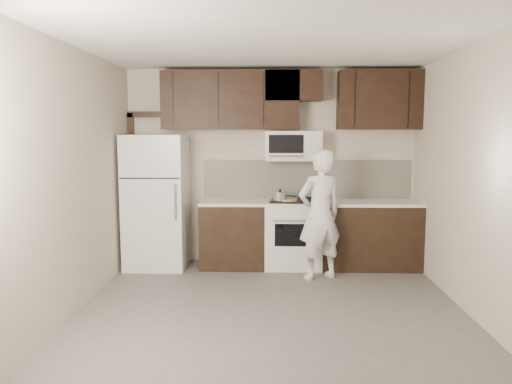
{
  "coord_description": "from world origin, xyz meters",
  "views": [
    {
      "loc": [
        -0.02,
        -4.76,
        1.84
      ],
      "look_at": [
        -0.17,
        0.9,
        1.16
      ],
      "focal_mm": 35.0,
      "sensor_mm": 36.0,
      "label": 1
    }
  ],
  "objects_px": {
    "stove": "(293,233)",
    "microwave": "(293,146)",
    "person": "(320,215)",
    "refrigerator": "(157,202)"
  },
  "relations": [
    {
      "from": "stove",
      "to": "microwave",
      "type": "xyz_separation_m",
      "value": [
        -0.0,
        0.12,
        1.19
      ]
    },
    {
      "from": "person",
      "to": "microwave",
      "type": "bearing_deg",
      "value": -90.54
    },
    {
      "from": "stove",
      "to": "person",
      "type": "xyz_separation_m",
      "value": [
        0.31,
        -0.55,
        0.35
      ]
    },
    {
      "from": "stove",
      "to": "refrigerator",
      "type": "xyz_separation_m",
      "value": [
        -1.85,
        -0.05,
        0.44
      ]
    },
    {
      "from": "stove",
      "to": "refrigerator",
      "type": "height_order",
      "value": "refrigerator"
    },
    {
      "from": "microwave",
      "to": "refrigerator",
      "type": "bearing_deg",
      "value": -174.85
    },
    {
      "from": "microwave",
      "to": "refrigerator",
      "type": "distance_m",
      "value": 2.0
    },
    {
      "from": "stove",
      "to": "person",
      "type": "height_order",
      "value": "person"
    },
    {
      "from": "stove",
      "to": "person",
      "type": "relative_size",
      "value": 0.58
    },
    {
      "from": "microwave",
      "to": "person",
      "type": "bearing_deg",
      "value": -65.04
    }
  ]
}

